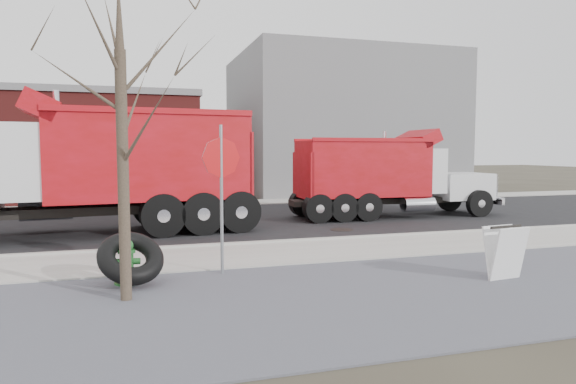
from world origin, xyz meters
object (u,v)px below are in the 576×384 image
object	(u,v)px
truck_tire	(131,258)
fire_hydrant	(127,264)
dump_truck_red_a	(386,173)
dump_truck_red_b	(103,165)
sandwich_board	(505,252)
stop_sign	(221,174)

from	to	relation	value
truck_tire	fire_hydrant	bearing A→B (deg)	125.87
dump_truck_red_a	truck_tire	bearing A→B (deg)	-139.25
truck_tire	dump_truck_red_b	bearing A→B (deg)	97.03
truck_tire	sandwich_board	size ratio (longest dim) A/B	1.43
fire_hydrant	dump_truck_red_a	size ratio (longest dim) A/B	0.11
truck_tire	sandwich_board	xyz separation A→B (m)	(6.69, -1.61, 0.02)
truck_tire	sandwich_board	distance (m)	6.88
stop_sign	sandwich_board	xyz separation A→B (m)	(4.98, -1.98, -1.45)
fire_hydrant	stop_sign	bearing A→B (deg)	15.33
sandwich_board	stop_sign	bearing A→B (deg)	151.44
sandwich_board	dump_truck_red_a	size ratio (longest dim) A/B	0.13
dump_truck_red_a	fire_hydrant	bearing A→B (deg)	-139.88
dump_truck_red_b	fire_hydrant	bearing A→B (deg)	91.03
sandwich_board	fire_hydrant	bearing A→B (deg)	158.99
dump_truck_red_b	dump_truck_red_a	bearing A→B (deg)	-178.31
fire_hydrant	truck_tire	distance (m)	0.18
fire_hydrant	dump_truck_red_b	size ratio (longest dim) A/B	0.09
dump_truck_red_a	stop_sign	bearing A→B (deg)	-134.68
truck_tire	stop_sign	xyz separation A→B (m)	(1.71, 0.38, 1.47)
truck_tire	dump_truck_red_b	world-z (taller)	dump_truck_red_b
truck_tire	dump_truck_red_a	distance (m)	11.53
truck_tire	sandwich_board	bearing A→B (deg)	-13.49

